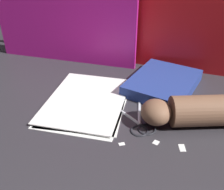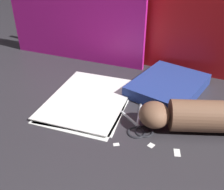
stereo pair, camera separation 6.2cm
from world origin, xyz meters
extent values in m
plane|color=#2D2B30|center=(0.00, 0.00, 0.00)|extent=(6.00, 6.00, 0.00)
cube|color=red|center=(0.21, 0.37, 0.21)|extent=(0.78, 0.15, 0.43)
cube|color=white|center=(-0.02, 0.07, 0.00)|extent=(0.25, 0.32, 0.00)
cube|color=white|center=(-0.03, 0.08, 0.00)|extent=(0.23, 0.31, 0.00)
cube|color=white|center=(-0.03, 0.08, 0.01)|extent=(0.25, 0.32, 0.00)
cube|color=navy|center=(0.20, 0.20, 0.02)|extent=(0.27, 0.30, 0.04)
sphere|color=silver|center=(0.14, -0.01, 0.00)|extent=(0.01, 0.01, 0.01)
cylinder|color=silver|center=(0.10, 0.03, 0.00)|extent=(0.09, 0.09, 0.01)
torus|color=black|center=(0.16, -0.03, 0.00)|extent=(0.07, 0.07, 0.01)
cylinder|color=silver|center=(0.14, 0.05, 0.00)|extent=(0.02, 0.12, 0.01)
torus|color=black|center=(0.14, -0.04, 0.00)|extent=(0.05, 0.05, 0.01)
cylinder|color=brown|center=(0.35, 0.03, 0.04)|extent=(0.27, 0.14, 0.08)
ellipsoid|color=brown|center=(0.18, -0.01, 0.04)|extent=(0.10, 0.10, 0.06)
cube|color=white|center=(0.19, -0.08, 0.00)|extent=(0.02, 0.02, 0.00)
cube|color=white|center=(0.10, -0.10, 0.00)|extent=(0.02, 0.02, 0.00)
cube|color=white|center=(0.25, -0.09, 0.00)|extent=(0.02, 0.03, 0.00)
camera|label=1|loc=(0.16, -0.58, 0.44)|focal=42.00mm
camera|label=2|loc=(0.22, -0.57, 0.44)|focal=42.00mm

